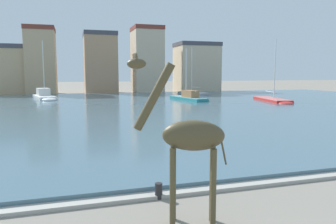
{
  "coord_description": "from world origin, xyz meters",
  "views": [
    {
      "loc": [
        -5.34,
        -2.48,
        3.96
      ],
      "look_at": [
        -1.21,
        11.34,
        2.2
      ],
      "focal_mm": 34.2,
      "sensor_mm": 36.0,
      "label": 1
    }
  ],
  "objects_px": {
    "sailboat_white": "(45,97)",
    "mooring_bollard": "(159,191)",
    "sailboat_teal": "(186,98)",
    "sailboat_grey": "(191,94)",
    "giraffe_statue": "(188,139)",
    "sailboat_red": "(274,101)"
  },
  "relations": [
    {
      "from": "mooring_bollard",
      "to": "sailboat_white",
      "type": "bearing_deg",
      "value": 99.09
    },
    {
      "from": "sailboat_teal",
      "to": "sailboat_grey",
      "type": "distance_m",
      "value": 11.15
    },
    {
      "from": "sailboat_grey",
      "to": "sailboat_teal",
      "type": "bearing_deg",
      "value": -114.09
    },
    {
      "from": "sailboat_teal",
      "to": "sailboat_white",
      "type": "relative_size",
      "value": 1.01
    },
    {
      "from": "sailboat_white",
      "to": "sailboat_teal",
      "type": "bearing_deg",
      "value": -21.47
    },
    {
      "from": "sailboat_white",
      "to": "mooring_bollard",
      "type": "bearing_deg",
      "value": -80.91
    },
    {
      "from": "sailboat_teal",
      "to": "sailboat_red",
      "type": "xyz_separation_m",
      "value": [
        10.33,
        -5.61,
        -0.2
      ]
    },
    {
      "from": "giraffe_statue",
      "to": "mooring_bollard",
      "type": "bearing_deg",
      "value": 98.96
    },
    {
      "from": "sailboat_grey",
      "to": "sailboat_red",
      "type": "bearing_deg",
      "value": -69.9
    },
    {
      "from": "giraffe_statue",
      "to": "sailboat_white",
      "type": "xyz_separation_m",
      "value": [
        -6.69,
        41.85,
        -1.72
      ]
    },
    {
      "from": "sailboat_teal",
      "to": "sailboat_grey",
      "type": "bearing_deg",
      "value": 65.91
    },
    {
      "from": "giraffe_statue",
      "to": "sailboat_grey",
      "type": "height_order",
      "value": "sailboat_grey"
    },
    {
      "from": "sailboat_grey",
      "to": "mooring_bollard",
      "type": "xyz_separation_m",
      "value": [
        -17.25,
        -42.67,
        -0.14
      ]
    },
    {
      "from": "sailboat_white",
      "to": "mooring_bollard",
      "type": "xyz_separation_m",
      "value": [
        6.4,
        -40.0,
        -0.32
      ]
    },
    {
      "from": "sailboat_teal",
      "to": "sailboat_red",
      "type": "relative_size",
      "value": 0.93
    },
    {
      "from": "giraffe_statue",
      "to": "sailboat_red",
      "type": "relative_size",
      "value": 0.48
    },
    {
      "from": "giraffe_statue",
      "to": "sailboat_white",
      "type": "relative_size",
      "value": 0.51
    },
    {
      "from": "sailboat_white",
      "to": "sailboat_red",
      "type": "xyz_separation_m",
      "value": [
        29.43,
        -13.12,
        -0.23
      ]
    },
    {
      "from": "giraffe_statue",
      "to": "sailboat_teal",
      "type": "height_order",
      "value": "sailboat_teal"
    },
    {
      "from": "sailboat_grey",
      "to": "sailboat_red",
      "type": "xyz_separation_m",
      "value": [
        5.78,
        -15.79,
        -0.06
      ]
    },
    {
      "from": "sailboat_teal",
      "to": "mooring_bollard",
      "type": "height_order",
      "value": "sailboat_teal"
    },
    {
      "from": "sailboat_white",
      "to": "giraffe_statue",
      "type": "bearing_deg",
      "value": -80.91
    }
  ]
}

